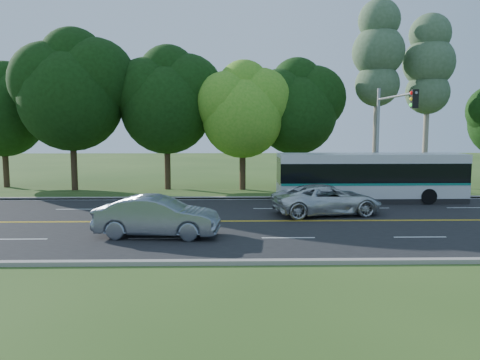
{
  "coord_description": "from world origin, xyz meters",
  "views": [
    {
      "loc": [
        -2.92,
        -22.38,
        4.58
      ],
      "look_at": [
        -2.38,
        2.0,
        1.81
      ],
      "focal_mm": 35.0,
      "sensor_mm": 36.0,
      "label": 1
    }
  ],
  "objects_px": {
    "transit_bus": "(370,178)",
    "suv": "(327,200)",
    "traffic_signal": "(388,125)",
    "sedan": "(158,216)"
  },
  "relations": [
    {
      "from": "traffic_signal",
      "to": "suv",
      "type": "xyz_separation_m",
      "value": [
        -4.33,
        -3.76,
        -3.87
      ]
    },
    {
      "from": "suv",
      "to": "traffic_signal",
      "type": "bearing_deg",
      "value": -59.15
    },
    {
      "from": "transit_bus",
      "to": "suv",
      "type": "relative_size",
      "value": 2.0
    },
    {
      "from": "suv",
      "to": "sedan",
      "type": "bearing_deg",
      "value": 110.31
    },
    {
      "from": "traffic_signal",
      "to": "sedan",
      "type": "distance_m",
      "value": 15.54
    },
    {
      "from": "traffic_signal",
      "to": "suv",
      "type": "relative_size",
      "value": 1.24
    },
    {
      "from": "traffic_signal",
      "to": "sedan",
      "type": "relative_size",
      "value": 1.37
    },
    {
      "from": "transit_bus",
      "to": "sedan",
      "type": "height_order",
      "value": "transit_bus"
    },
    {
      "from": "traffic_signal",
      "to": "transit_bus",
      "type": "relative_size",
      "value": 0.62
    },
    {
      "from": "sedan",
      "to": "suv",
      "type": "distance_m",
      "value": 9.39
    }
  ]
}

